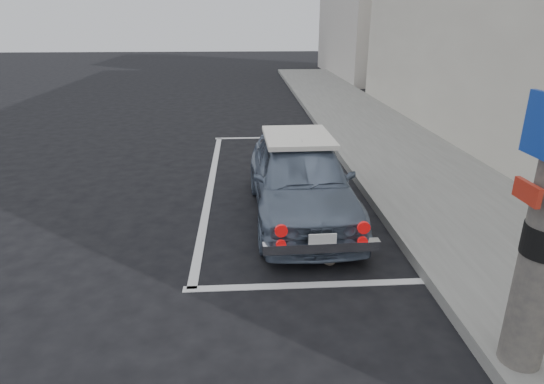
# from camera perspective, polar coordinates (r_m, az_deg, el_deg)

# --- Properties ---
(ground) EXTENTS (80.00, 80.00, 0.00)m
(ground) POSITION_cam_1_polar(r_m,az_deg,el_deg) (5.78, -0.53, -9.13)
(ground) COLOR black
(ground) RESTS_ON ground
(sidewalk) EXTENTS (2.80, 40.00, 0.15)m
(sidewalk) POSITION_cam_1_polar(r_m,az_deg,el_deg) (8.30, 21.30, -0.42)
(sidewalk) COLOR slate
(sidewalk) RESTS_ON ground
(pline_rear) EXTENTS (3.00, 0.12, 0.01)m
(pline_rear) POSITION_cam_1_polar(r_m,az_deg,el_deg) (5.40, 5.19, -11.54)
(pline_rear) COLOR silver
(pline_rear) RESTS_ON ground
(pline_front) EXTENTS (3.00, 0.12, 0.01)m
(pline_front) POSITION_cam_1_polar(r_m,az_deg,el_deg) (11.88, 0.17, 6.84)
(pline_front) COLOR silver
(pline_front) RESTS_ON ground
(pline_side) EXTENTS (0.12, 7.00, 0.01)m
(pline_side) POSITION_cam_1_polar(r_m,az_deg,el_deg) (8.52, -7.69, 0.91)
(pline_side) COLOR silver
(pline_side) RESTS_ON ground
(retro_coupe) EXTENTS (1.55, 3.68, 1.24)m
(retro_coupe) POSITION_cam_1_polar(r_m,az_deg,el_deg) (6.93, 3.59, 1.80)
(retro_coupe) COLOR slate
(retro_coupe) RESTS_ON ground
(cat) EXTENTS (0.23, 0.43, 0.23)m
(cat) POSITION_cam_1_polar(r_m,az_deg,el_deg) (5.79, 7.11, -8.06)
(cat) COLOR #655A4D
(cat) RESTS_ON ground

